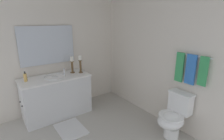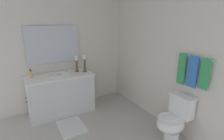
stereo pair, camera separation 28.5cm
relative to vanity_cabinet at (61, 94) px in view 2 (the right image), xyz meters
The scene contains 15 objects.
floor 1.19m from the vanity_cabinet, ahead, with size 2.85×2.84×0.02m, color #B2ADA3.
wall_back 2.09m from the vanity_cabinet, 54.95° to the left, with size 2.85×0.04×2.45m, color silver.
wall_left 0.89m from the vanity_cabinet, 154.75° to the left, with size 0.04×2.84×2.45m, color silver.
vanity_cabinet is the anchor object (origin of this frame).
sink_basin 0.37m from the vanity_cabinet, 90.00° to the left, with size 0.40×0.40×0.24m.
mirror 1.01m from the vanity_cabinet, behind, with size 0.02×1.05×0.74m, color silver.
candle_holder_tall 0.79m from the vanity_cabinet, 86.08° to the left, with size 0.09×0.09×0.35m.
candle_holder_short 0.70m from the vanity_cabinet, 98.46° to the left, with size 0.09×0.09×0.34m.
soap_bottle 0.70m from the vanity_cabinet, 96.55° to the right, with size 0.06×0.06×0.18m.
toilet 2.20m from the vanity_cabinet, 35.95° to the left, with size 0.39×0.54×0.75m.
towel_bar 2.56m from the vanity_cabinet, 39.31° to the left, with size 0.02×0.02×0.57m, color silver.
towel_near_vanity 2.34m from the vanity_cabinet, 42.03° to the left, with size 0.13×0.03×0.48m, color #389E59.
towel_center 2.48m from the vanity_cabinet, 38.98° to the left, with size 0.15×0.03×0.47m, color blue.
towel_near_corner 2.63m from the vanity_cabinet, 36.28° to the left, with size 0.12×0.03×0.43m, color #389E59.
bath_mat 0.74m from the vanity_cabinet, ahead, with size 0.60×0.44×0.02m, color silver.
Camera 2 is at (2.26, -0.88, 1.87)m, focal length 27.97 mm.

